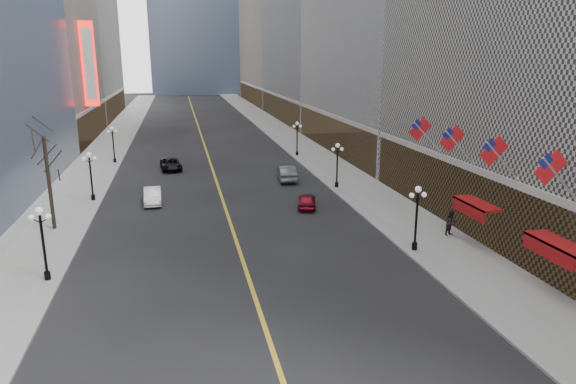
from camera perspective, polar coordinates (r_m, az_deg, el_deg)
name	(u,v)px	position (r m, az deg, el deg)	size (l,w,h in m)	color
sidewalk_east	(306,150)	(73.96, 1.97, 4.70)	(6.00, 230.00, 0.15)	gray
sidewalk_west	(101,158)	(72.56, -20.06, 3.61)	(6.00, 230.00, 0.15)	gray
lane_line	(204,143)	(81.77, -9.36, 5.43)	(0.25, 200.00, 0.02)	gold
bldg_east_c	(340,0)	(112.35, 5.76, 20.42)	(26.60, 40.60, 48.80)	gray
streetlamp_east_1	(417,211)	(35.78, 14.12, -2.10)	(1.26, 0.44, 4.52)	black
streetlamp_east_2	(337,161)	(52.03, 5.50, 3.50)	(1.26, 0.44, 4.52)	black
streetlamp_east_3	(297,135)	(69.16, 1.02, 6.37)	(1.26, 0.44, 4.52)	black
streetlamp_west_1	(42,236)	(33.28, -25.63, -4.42)	(1.26, 0.44, 4.52)	black
streetlamp_west_2	(90,171)	(50.35, -21.09, 2.19)	(1.26, 0.44, 4.52)	black
streetlamp_west_3	(113,141)	(67.90, -18.87, 5.42)	(1.26, 0.44, 4.52)	black
flag_2	(553,171)	(30.09, 27.38, 2.13)	(2.87, 0.12, 2.87)	#B2B2B7
flag_3	(496,153)	(34.01, 22.14, 3.99)	(2.87, 0.12, 2.87)	#B2B2B7
flag_4	(454,141)	(38.19, 17.99, 5.43)	(2.87, 0.12, 2.87)	#B2B2B7
flag_5	(422,131)	(42.54, 14.67, 6.56)	(2.87, 0.12, 2.87)	#B2B2B7
awning_b	(556,245)	(31.65, 27.60, -5.27)	(1.40, 4.00, 0.93)	maroon
awning_c	(475,205)	(37.79, 20.02, -1.38)	(1.40, 4.00, 0.93)	maroon
theatre_marquee	(89,64)	(81.57, -21.23, 13.10)	(2.00, 0.55, 12.00)	red
tree_west_far	(45,151)	(42.37, -25.37, 4.15)	(3.60, 3.60, 7.92)	#2D231C
car_nb_mid	(153,196)	(48.50, -14.81, -0.42)	(1.51, 4.32, 1.42)	silver
car_nb_far	(171,164)	(62.51, -12.87, 3.02)	(2.25, 4.88, 1.36)	black
car_sb_mid	(307,200)	(45.62, 2.10, -0.95)	(1.55, 3.85, 1.31)	maroon
car_sb_far	(287,173)	(55.66, -0.15, 2.13)	(1.75, 5.02, 1.65)	#53595C
ped_east_walk	(451,223)	(39.99, 17.68, -3.29)	(0.92, 0.50, 1.88)	black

